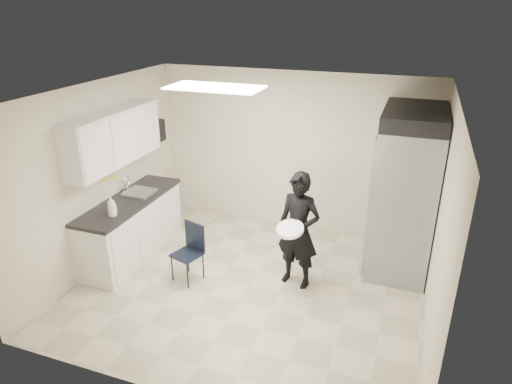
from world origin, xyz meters
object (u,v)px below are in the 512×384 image
at_px(lower_counter, 132,229).
at_px(commercial_fridge, 405,198).
at_px(folding_chair, 187,255).
at_px(man_tuxedo, 298,231).

height_order(lower_counter, commercial_fridge, commercial_fridge).
height_order(lower_counter, folding_chair, lower_counter).
bearing_deg(commercial_fridge, folding_chair, -152.13).
xyz_separation_m(commercial_fridge, man_tuxedo, (-1.25, -0.98, -0.25)).
bearing_deg(lower_counter, commercial_fridge, 15.88).
bearing_deg(man_tuxedo, lower_counter, -166.60).
relative_size(lower_counter, folding_chair, 2.40).
distance_m(commercial_fridge, folding_chair, 3.11).
bearing_deg(lower_counter, man_tuxedo, 2.14).
xyz_separation_m(commercial_fridge, folding_chair, (-2.68, -1.42, -0.65)).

